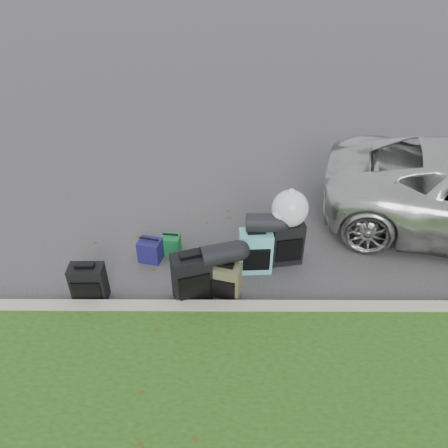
{
  "coord_description": "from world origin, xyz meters",
  "views": [
    {
      "loc": [
        -0.08,
        -4.88,
        4.2
      ],
      "look_at": [
        -0.1,
        0.2,
        0.55
      ],
      "focal_mm": 35.0,
      "sensor_mm": 36.0,
      "label": 1
    }
  ],
  "objects_px": {
    "suitcase_olive": "(225,282)",
    "suitcase_teal": "(255,251)",
    "suitcase_large_black_right": "(286,242)",
    "suitcase_small_black": "(89,283)",
    "tote_navy": "(150,250)",
    "suitcase_large_black_left": "(192,278)",
    "tote_green": "(171,244)"
  },
  "relations": [
    {
      "from": "suitcase_small_black",
      "to": "suitcase_large_black_right",
      "type": "relative_size",
      "value": 0.81
    },
    {
      "from": "suitcase_teal",
      "to": "suitcase_large_black_left",
      "type": "bearing_deg",
      "value": -149.42
    },
    {
      "from": "suitcase_small_black",
      "to": "tote_green",
      "type": "relative_size",
      "value": 1.88
    },
    {
      "from": "suitcase_small_black",
      "to": "tote_navy",
      "type": "height_order",
      "value": "suitcase_small_black"
    },
    {
      "from": "suitcase_large_black_left",
      "to": "suitcase_teal",
      "type": "bearing_deg",
      "value": 16.31
    },
    {
      "from": "tote_navy",
      "to": "tote_green",
      "type": "bearing_deg",
      "value": 44.11
    },
    {
      "from": "suitcase_large_black_left",
      "to": "suitcase_large_black_right",
      "type": "xyz_separation_m",
      "value": [
        1.31,
        0.76,
        -0.01
      ]
    },
    {
      "from": "suitcase_teal",
      "to": "suitcase_large_black_right",
      "type": "height_order",
      "value": "suitcase_large_black_right"
    },
    {
      "from": "suitcase_teal",
      "to": "tote_navy",
      "type": "relative_size",
      "value": 1.9
    },
    {
      "from": "suitcase_small_black",
      "to": "suitcase_large_black_right",
      "type": "distance_m",
      "value": 2.77
    },
    {
      "from": "suitcase_teal",
      "to": "tote_navy",
      "type": "bearing_deg",
      "value": 169.24
    },
    {
      "from": "suitcase_olive",
      "to": "tote_green",
      "type": "height_order",
      "value": "suitcase_olive"
    },
    {
      "from": "suitcase_teal",
      "to": "suitcase_small_black",
      "type": "bearing_deg",
      "value": -167.78
    },
    {
      "from": "suitcase_large_black_left",
      "to": "suitcase_teal",
      "type": "distance_m",
      "value": 1.03
    },
    {
      "from": "suitcase_small_black",
      "to": "suitcase_olive",
      "type": "xyz_separation_m",
      "value": [
        1.78,
        0.05,
        -0.01
      ]
    },
    {
      "from": "suitcase_large_black_left",
      "to": "tote_navy",
      "type": "height_order",
      "value": "suitcase_large_black_left"
    },
    {
      "from": "suitcase_teal",
      "to": "tote_green",
      "type": "xyz_separation_m",
      "value": [
        -1.23,
        0.37,
        -0.18
      ]
    },
    {
      "from": "suitcase_small_black",
      "to": "tote_navy",
      "type": "xyz_separation_m",
      "value": [
        0.68,
        0.81,
        -0.1
      ]
    },
    {
      "from": "suitcase_small_black",
      "to": "tote_green",
      "type": "distance_m",
      "value": 1.38
    },
    {
      "from": "suitcase_small_black",
      "to": "suitcase_large_black_left",
      "type": "bearing_deg",
      "value": 0.51
    },
    {
      "from": "suitcase_small_black",
      "to": "suitcase_large_black_right",
      "type": "xyz_separation_m",
      "value": [
        2.65,
        0.79,
        0.06
      ]
    },
    {
      "from": "suitcase_small_black",
      "to": "suitcase_olive",
      "type": "bearing_deg",
      "value": 0.75
    },
    {
      "from": "suitcase_olive",
      "to": "suitcase_teal",
      "type": "relative_size",
      "value": 0.82
    },
    {
      "from": "suitcase_large_black_right",
      "to": "tote_navy",
      "type": "height_order",
      "value": "suitcase_large_black_right"
    },
    {
      "from": "suitcase_teal",
      "to": "tote_green",
      "type": "bearing_deg",
      "value": 160.03
    },
    {
      "from": "suitcase_teal",
      "to": "suitcase_large_black_right",
      "type": "distance_m",
      "value": 0.49
    },
    {
      "from": "suitcase_olive",
      "to": "tote_navy",
      "type": "bearing_deg",
      "value": 160.54
    },
    {
      "from": "suitcase_large_black_right",
      "to": "tote_green",
      "type": "xyz_separation_m",
      "value": [
        -1.69,
        0.18,
        -0.19
      ]
    },
    {
      "from": "suitcase_teal",
      "to": "tote_navy",
      "type": "xyz_separation_m",
      "value": [
        -1.52,
        0.21,
        -0.15
      ]
    },
    {
      "from": "suitcase_teal",
      "to": "suitcase_large_black_right",
      "type": "relative_size",
      "value": 0.95
    },
    {
      "from": "suitcase_large_black_right",
      "to": "tote_navy",
      "type": "bearing_deg",
      "value": 169.43
    },
    {
      "from": "suitcase_large_black_left",
      "to": "tote_green",
      "type": "bearing_deg",
      "value": 94.22
    }
  ]
}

